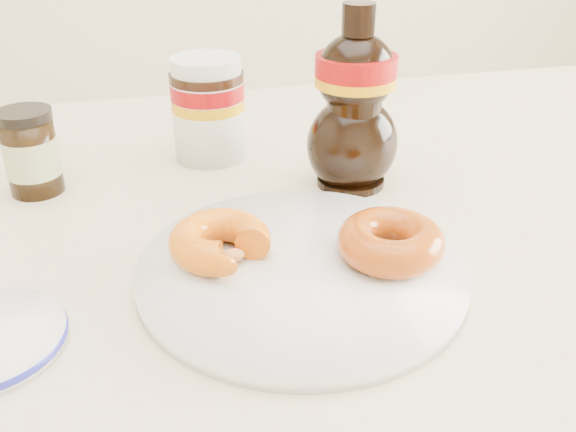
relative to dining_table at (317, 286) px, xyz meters
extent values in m
cube|color=beige|center=(0.00, 0.00, 0.06)|extent=(1.40, 0.90, 0.04)
cylinder|color=#C6B28C|center=(0.62, 0.37, -0.31)|extent=(0.06, 0.06, 0.71)
cylinder|color=white|center=(-0.04, -0.10, 0.09)|extent=(0.29, 0.29, 0.01)
torus|color=white|center=(-0.04, -0.10, 0.09)|extent=(0.29, 0.29, 0.01)
torus|color=orange|center=(-0.11, -0.07, 0.11)|extent=(0.12, 0.12, 0.03)
torus|color=#AC490B|center=(0.03, -0.11, 0.11)|extent=(0.12, 0.12, 0.03)
cylinder|color=white|center=(-0.09, 0.19, 0.14)|extent=(0.09, 0.09, 0.10)
cylinder|color=#870407|center=(-0.09, 0.19, 0.17)|extent=(0.09, 0.09, 0.02)
cylinder|color=#D89905|center=(-0.09, 0.19, 0.15)|extent=(0.09, 0.09, 0.01)
cylinder|color=black|center=(-0.09, 0.19, 0.18)|extent=(0.09, 0.09, 0.01)
cylinder|color=white|center=(-0.09, 0.19, 0.20)|extent=(0.08, 0.08, 0.02)
cylinder|color=black|center=(-0.29, 0.14, 0.13)|extent=(0.06, 0.06, 0.08)
cylinder|color=beige|center=(-0.29, 0.14, 0.13)|extent=(0.06, 0.06, 0.04)
cylinder|color=black|center=(-0.29, 0.14, 0.17)|extent=(0.06, 0.06, 0.01)
camera|label=1|loc=(-0.17, -0.55, 0.40)|focal=40.00mm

